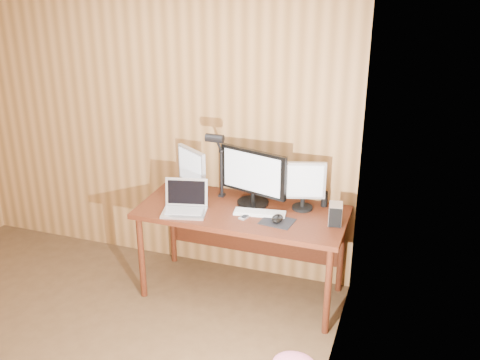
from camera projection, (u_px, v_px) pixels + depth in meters
The scene contains 12 objects.
desk at pixel (245, 220), 4.42m from camera, with size 1.60×0.70×0.75m.
monitor_center at pixel (253, 176), 4.32m from camera, with size 0.56×0.25×0.45m.
monitor_left at pixel (192, 170), 4.51m from camera, with size 0.30×0.21×0.39m.
monitor_right at pixel (303, 184), 4.25m from camera, with size 0.33×0.16×0.38m.
laptop at pixel (185, 204), 4.28m from camera, with size 0.38×0.32×0.24m.
keyboard at pixel (260, 213), 4.24m from camera, with size 0.40×0.17×0.02m.
mousepad at pixel (277, 222), 4.12m from camera, with size 0.24×0.19×0.00m, color black.
mouse at pixel (277, 219), 4.11m from camera, with size 0.08×0.12×0.04m, color black.
hard_drive at pixel (335, 214), 4.07m from camera, with size 0.11×0.15×0.15m.
phone at pixel (245, 217), 4.18m from camera, with size 0.08×0.11×0.01m.
speaker at pixel (324, 199), 4.35m from camera, with size 0.05×0.05×0.12m, color black.
desk_lamp at pixel (218, 156), 4.34m from camera, with size 0.14×0.20×0.61m.
Camera 1 is at (2.16, -2.06, 2.62)m, focal length 42.00 mm.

